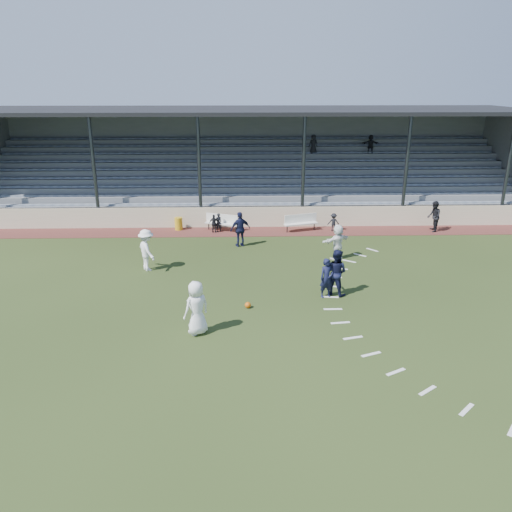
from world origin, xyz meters
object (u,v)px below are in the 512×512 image
Objects in this scene: bench_right at (301,221)px; official at (434,216)px; bench_left at (222,221)px; trash_bin at (179,224)px; football at (248,305)px; player_navy_lead at (327,278)px; player_white_lead at (197,308)px.

bench_right is 7.61m from official.
bench_left is 2.55m from trash_bin.
football is (-3.19, -10.41, -0.47)m from bench_right.
football is 3.36m from player_navy_lead.
bench_left is 1.14× the size of official.
player_navy_lead reaches higher than bench_right.
bench_left is 2.75× the size of trash_bin.
bench_left is at bearing -128.45° from player_white_lead.
player_navy_lead is at bearing -29.89° from official.
bench_right is 9.46m from player_navy_lead.
player_white_lead reaches higher than bench_left.
player_navy_lead is at bearing -42.68° from bench_left.
official is (7.59, -0.38, 0.31)m from bench_right.
bench_right is at bearing -2.92° from trash_bin.
bench_left is 1.06× the size of player_white_lead.
bench_left is 12.15m from official.
bench_right is 1.26× the size of player_navy_lead.
bench_left is at bearing 97.32° from football.
player_white_lead is (2.14, -12.75, 0.56)m from trash_bin.
bench_right is 2.79× the size of trash_bin.
official is (14.67, -0.74, 0.51)m from trash_bin.
official is at bearing 19.72° from bench_left.
football is at bearing -60.49° from bench_left.
player_white_lead is (-4.94, -12.39, 0.36)m from bench_right.
bench_left is 0.99× the size of bench_right.
bench_right reaches higher than football.
player_white_lead reaches higher than football.
bench_right is at bearing -148.39° from player_white_lead.
bench_right is 7.09m from trash_bin.
bench_right is at bearing 72.65° from player_navy_lead.
trash_bin is (-7.08, 0.36, -0.20)m from bench_right.
player_navy_lead is 11.86m from official.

